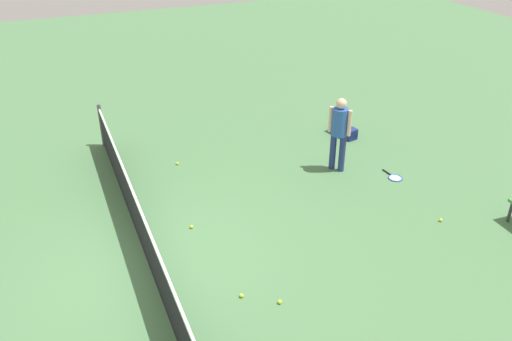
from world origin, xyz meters
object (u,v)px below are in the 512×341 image
(player_near_side, at_px, (339,128))
(tennis_ball_midcourt, at_px, (191,227))
(tennis_ball_by_net, at_px, (177,163))
(equipment_bag, at_px, (344,131))
(tennis_ball_stray_left, at_px, (241,296))
(tennis_ball_near_player, at_px, (280,302))
(tennis_racket_near_player, at_px, (394,177))
(tennis_ball_baseline, at_px, (441,220))

(player_near_side, distance_m, tennis_ball_midcourt, 3.92)
(player_near_side, xyz_separation_m, tennis_ball_by_net, (1.59, 3.25, -0.98))
(tennis_ball_midcourt, relative_size, equipment_bag, 0.08)
(tennis_ball_by_net, relative_size, tennis_ball_midcourt, 1.00)
(tennis_ball_stray_left, bearing_deg, tennis_ball_near_player, -125.93)
(equipment_bag, bearing_deg, tennis_ball_stray_left, 134.89)
(tennis_ball_stray_left, bearing_deg, tennis_racket_near_player, -63.50)
(tennis_ball_near_player, relative_size, tennis_ball_baseline, 1.00)
(tennis_ball_midcourt, distance_m, tennis_ball_stray_left, 2.11)
(tennis_ball_baseline, distance_m, equipment_bag, 4.08)
(tennis_ball_near_player, bearing_deg, equipment_bag, -39.71)
(tennis_ball_near_player, distance_m, tennis_ball_midcourt, 2.55)
(tennis_ball_stray_left, bearing_deg, tennis_ball_baseline, -83.53)
(tennis_ball_near_player, xyz_separation_m, tennis_ball_baseline, (0.84, -3.79, 0.00))
(tennis_ball_near_player, bearing_deg, tennis_ball_baseline, -77.46)
(player_near_side, bearing_deg, tennis_ball_near_player, 138.85)
(tennis_racket_near_player, relative_size, equipment_bag, 0.71)
(equipment_bag, bearing_deg, tennis_racket_near_player, 177.56)
(tennis_ball_near_player, distance_m, equipment_bag, 6.38)
(tennis_ball_by_net, bearing_deg, tennis_ball_baseline, -135.88)
(player_near_side, relative_size, equipment_bag, 2.02)
(tennis_racket_near_player, distance_m, tennis_ball_baseline, 1.75)
(tennis_ball_midcourt, bearing_deg, tennis_ball_stray_left, -174.90)
(tennis_racket_near_player, xyz_separation_m, tennis_ball_near_player, (-2.58, 3.98, 0.02))
(tennis_racket_near_player, xyz_separation_m, tennis_ball_midcourt, (-0.12, 4.66, 0.02))
(tennis_ball_by_net, bearing_deg, tennis_ball_near_player, -177.03)
(tennis_ball_near_player, relative_size, tennis_ball_midcourt, 1.00)
(tennis_racket_near_player, bearing_deg, tennis_ball_by_net, 60.17)
(tennis_ball_by_net, relative_size, equipment_bag, 0.08)
(tennis_ball_baseline, bearing_deg, player_near_side, 17.05)
(tennis_ball_stray_left, bearing_deg, tennis_ball_by_net, -2.85)
(tennis_ball_by_net, distance_m, tennis_ball_stray_left, 4.66)
(tennis_ball_baseline, distance_m, tennis_ball_stray_left, 4.30)
(tennis_ball_by_net, bearing_deg, tennis_ball_stray_left, 177.15)
(player_near_side, relative_size, tennis_racket_near_player, 2.86)
(tennis_ball_by_net, height_order, equipment_bag, equipment_bag)
(player_near_side, bearing_deg, tennis_ball_stray_left, 131.35)
(tennis_ball_by_net, bearing_deg, tennis_racket_near_player, -119.83)
(equipment_bag, bearing_deg, tennis_ball_midcourt, 117.22)
(tennis_racket_near_player, xyz_separation_m, tennis_ball_stray_left, (-2.23, 4.47, 0.02))
(tennis_ball_midcourt, height_order, tennis_ball_baseline, same)
(tennis_ball_midcourt, distance_m, equipment_bag, 5.35)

